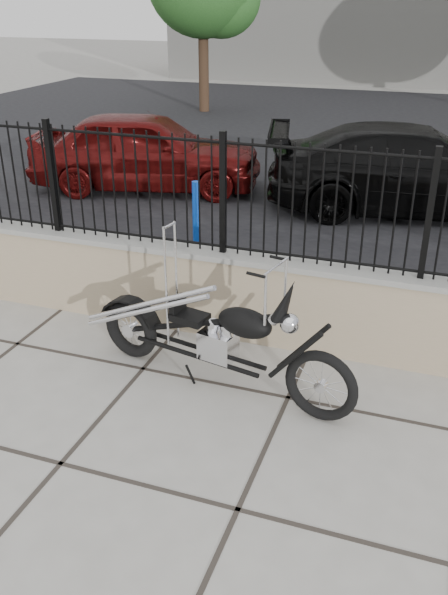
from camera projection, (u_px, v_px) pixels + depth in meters
ground_plane at (238, 510)px, 4.61m from camera, size 90.00×90.00×0.00m
parking_lot at (400, 149)px, 15.21m from camera, size 30.00×30.00×0.00m
retaining_wall at (314, 307)px, 6.52m from camera, size 14.00×0.36×0.96m
iron_fence at (321, 206)px, 6.05m from camera, size 14.00×0.08×1.20m
chopper_motorcycle at (213, 311)px, 5.76m from camera, size 2.65×0.97×1.57m
car_red at (146, 150)px, 11.83m from camera, size 4.61×2.76×1.47m
car_black at (415, 170)px, 10.60m from camera, size 5.29×3.09×1.44m
bollard_a at (196, 212)px, 9.34m from camera, size 0.12×0.12×0.94m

